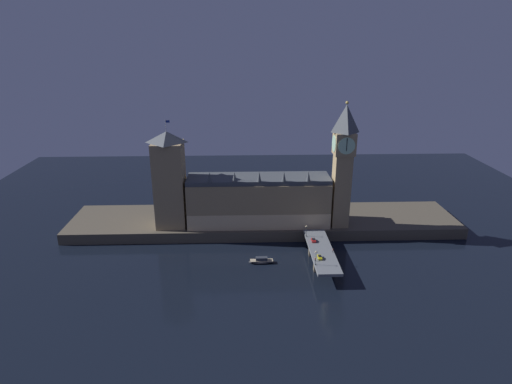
% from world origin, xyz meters
% --- Properties ---
extents(ground_plane, '(400.00, 400.00, 0.00)m').
position_xyz_m(ground_plane, '(0.00, 0.00, 0.00)').
color(ground_plane, black).
extents(embankment, '(220.00, 42.00, 6.04)m').
position_xyz_m(embankment, '(0.00, 39.00, 3.02)').
color(embankment, '#4C4438').
rests_on(embankment, ground_plane).
extents(parliament_hall, '(76.92, 20.23, 32.56)m').
position_xyz_m(parliament_hall, '(-3.40, 30.44, 19.54)').
color(parliament_hall, '#9E845B').
rests_on(parliament_hall, embankment).
extents(clock_tower, '(11.02, 11.13, 67.78)m').
position_xyz_m(clock_tower, '(40.79, 25.96, 41.96)').
color(clock_tower, '#9E845B').
rests_on(clock_tower, embankment).
extents(victoria_tower, '(15.99, 15.99, 58.37)m').
position_xyz_m(victoria_tower, '(-50.96, 29.34, 32.33)').
color(victoria_tower, '#9E845B').
rests_on(victoria_tower, embankment).
extents(bridge, '(11.13, 46.00, 7.24)m').
position_xyz_m(bridge, '(25.73, -5.00, 5.35)').
color(bridge, slate).
rests_on(bridge, ground_plane).
extents(car_northbound_lead, '(2.08, 3.92, 1.46)m').
position_xyz_m(car_northbound_lead, '(23.28, 3.80, 7.93)').
color(car_northbound_lead, red).
rests_on(car_northbound_lead, bridge).
extents(car_northbound_trail, '(1.85, 3.97, 1.55)m').
position_xyz_m(car_northbound_trail, '(23.28, -13.97, 7.97)').
color(car_northbound_trail, yellow).
rests_on(car_northbound_trail, bridge).
extents(pedestrian_near_rail, '(0.38, 0.38, 1.70)m').
position_xyz_m(pedestrian_near_rail, '(20.83, -16.19, 8.14)').
color(pedestrian_near_rail, black).
rests_on(pedestrian_near_rail, bridge).
extents(pedestrian_mid_walk, '(0.38, 0.38, 1.78)m').
position_xyz_m(pedestrian_mid_walk, '(30.63, -8.01, 8.19)').
color(pedestrian_mid_walk, black).
rests_on(pedestrian_mid_walk, bridge).
extents(street_lamp_near, '(1.34, 0.60, 6.97)m').
position_xyz_m(street_lamp_near, '(20.43, -19.72, 11.60)').
color(street_lamp_near, '#2D3333').
rests_on(street_lamp_near, bridge).
extents(street_lamp_far, '(1.34, 0.60, 6.10)m').
position_xyz_m(street_lamp_far, '(20.43, 9.72, 11.07)').
color(street_lamp_far, '#2D3333').
rests_on(street_lamp_far, bridge).
extents(boat_upstream, '(12.63, 3.81, 3.16)m').
position_xyz_m(boat_upstream, '(-3.19, -4.35, 1.16)').
color(boat_upstream, '#28282D').
rests_on(boat_upstream, ground_plane).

